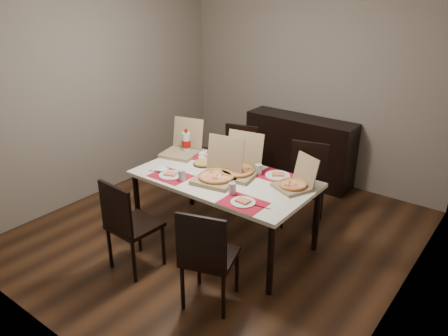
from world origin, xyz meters
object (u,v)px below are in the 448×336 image
(dining_table, at_px, (224,183))
(chair_near_right, at_px, (207,255))
(sideboard, at_px, (299,149))
(dip_bowl, at_px, (250,173))
(chair_far_left, at_px, (238,160))
(soda_bottle, at_px, (186,143))
(pizza_box_center, at_px, (218,174))
(chair_far_right, at_px, (306,181))
(chair_near_left, at_px, (128,223))

(dining_table, bearing_deg, chair_near_right, -60.56)
(sideboard, xyz_separation_m, dip_bowl, (0.32, -1.69, 0.32))
(dip_bowl, bearing_deg, chair_far_left, 132.43)
(chair_far_left, height_order, soda_bottle, soda_bottle)
(chair_near_right, height_order, pizza_box_center, pizza_box_center)
(chair_far_left, xyz_separation_m, dip_bowl, (0.68, -0.74, 0.25))
(pizza_box_center, relative_size, dip_bowl, 3.79)
(dining_table, xyz_separation_m, pizza_box_center, (-0.01, -0.09, 0.13))
(chair_far_right, bearing_deg, pizza_box_center, -115.44)
(chair_near_left, height_order, dip_bowl, chair_near_left)
(sideboard, distance_m, dining_table, 1.92)
(soda_bottle, bearing_deg, pizza_box_center, -26.09)
(dining_table, relative_size, dip_bowl, 13.62)
(chair_far_left, relative_size, chair_far_right, 1.00)
(sideboard, distance_m, pizza_box_center, 2.03)
(dining_table, distance_m, chair_near_right, 1.04)
(pizza_box_center, relative_size, soda_bottle, 1.72)
(sideboard, bearing_deg, chair_far_left, -110.22)
(chair_near_left, relative_size, chair_near_right, 1.00)
(chair_near_left, distance_m, soda_bottle, 1.30)
(dip_bowl, bearing_deg, dining_table, -130.45)
(sideboard, xyz_separation_m, chair_near_right, (0.65, -2.79, 0.06))
(sideboard, bearing_deg, chair_near_left, -95.19)
(soda_bottle, bearing_deg, chair_far_right, 27.51)
(chair_far_right, height_order, soda_bottle, soda_bottle)
(pizza_box_center, bearing_deg, soda_bottle, 153.91)
(chair_near_left, bearing_deg, chair_far_left, 92.87)
(chair_near_right, distance_m, soda_bottle, 1.74)
(chair_near_right, bearing_deg, dining_table, 119.44)
(chair_near_right, distance_m, pizza_box_center, 0.99)
(pizza_box_center, bearing_deg, sideboard, 94.05)
(chair_near_right, xyz_separation_m, pizza_box_center, (-0.51, 0.80, 0.30))
(dip_bowl, bearing_deg, chair_near_right, -73.44)
(dining_table, bearing_deg, pizza_box_center, -94.68)
(dining_table, bearing_deg, chair_near_left, -113.52)
(dining_table, xyz_separation_m, chair_near_right, (0.50, -0.89, -0.17))
(chair_far_left, distance_m, pizza_box_center, 1.19)
(chair_far_left, bearing_deg, dining_table, -62.15)
(chair_near_right, height_order, soda_bottle, soda_bottle)
(sideboard, bearing_deg, pizza_box_center, -85.95)
(chair_near_left, distance_m, dip_bowl, 1.30)
(dip_bowl, height_order, soda_bottle, soda_bottle)
(chair_near_right, height_order, chair_far_right, same)
(dining_table, height_order, chair_far_right, chair_far_right)
(chair_far_left, xyz_separation_m, pizza_box_center, (0.49, -1.04, 0.30))
(chair_far_left, bearing_deg, dip_bowl, -47.57)
(chair_near_left, relative_size, pizza_box_center, 1.85)
(dining_table, relative_size, soda_bottle, 6.16)
(dining_table, relative_size, chair_far_left, 1.94)
(dining_table, bearing_deg, dip_bowl, 49.55)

